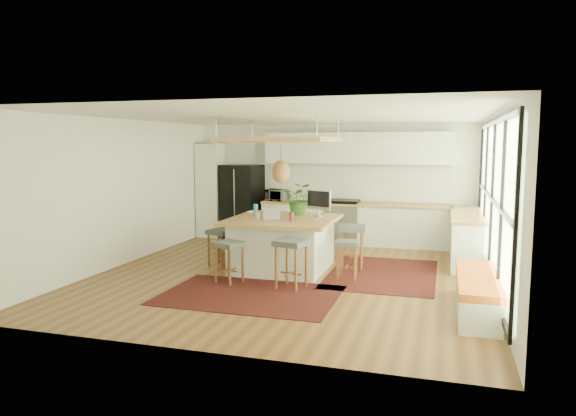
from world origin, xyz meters
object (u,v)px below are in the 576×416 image
(stool_left_side, at_px, (220,246))
(monitor, at_px, (319,202))
(laptop, at_px, (272,214))
(stool_right_back, at_px, (352,249))
(island_plant, at_px, (299,202))
(microwave, at_px, (277,194))
(island, at_px, (283,244))
(stool_near_left, at_px, (229,262))
(fridge, at_px, (242,199))
(stool_right_front, at_px, (347,258))
(stool_near_right, at_px, (291,266))

(stool_left_side, bearing_deg, monitor, 14.40)
(laptop, bearing_deg, stool_right_back, 14.95)
(island_plant, bearing_deg, monitor, -18.40)
(microwave, bearing_deg, stool_left_side, -81.00)
(island, height_order, stool_right_back, island)
(monitor, height_order, island_plant, monitor)
(stool_left_side, xyz_separation_m, microwave, (0.22, 2.78, 0.74))
(island, distance_m, stool_near_left, 1.28)
(island, bearing_deg, fridge, 123.82)
(stool_right_back, distance_m, microwave, 3.26)
(fridge, distance_m, stool_near_left, 4.21)
(stool_right_back, xyz_separation_m, stool_left_side, (-2.38, -0.45, 0.00))
(stool_left_side, height_order, laptop, laptop)
(stool_right_front, distance_m, stool_left_side, 2.45)
(stool_near_left, bearing_deg, stool_left_side, 120.29)
(monitor, relative_size, island_plant, 0.88)
(stool_right_front, relative_size, island_plant, 1.09)
(fridge, relative_size, island_plant, 2.94)
(stool_right_back, bearing_deg, laptop, -149.71)
(island, distance_m, island_plant, 0.90)
(stool_near_left, height_order, monitor, monitor)
(island_plant, bearing_deg, island, -106.16)
(stool_left_side, bearing_deg, stool_right_back, 10.72)
(laptop, bearing_deg, fridge, 104.29)
(stool_near_right, distance_m, monitor, 1.79)
(stool_right_front, height_order, stool_left_side, stool_left_side)
(stool_left_side, height_order, microwave, microwave)
(island, height_order, microwave, microwave)
(monitor, distance_m, microwave, 2.79)
(stool_right_back, bearing_deg, fridge, 142.04)
(stool_near_left, distance_m, laptop, 1.17)
(stool_left_side, xyz_separation_m, monitor, (1.76, 0.45, 0.83))
(stool_near_left, relative_size, stool_right_front, 1.05)
(stool_near_left, bearing_deg, island, 64.71)
(island, distance_m, monitor, 1.01)
(monitor, height_order, microwave, monitor)
(stool_left_side, distance_m, island_plant, 1.68)
(stool_near_right, height_order, island_plant, island_plant)
(fridge, relative_size, stool_right_front, 2.71)
(island_plant, bearing_deg, fridge, 132.13)
(stool_near_left, relative_size, stool_near_right, 0.89)
(stool_near_right, distance_m, stool_right_front, 1.09)
(microwave, bearing_deg, stool_right_back, -33.65)
(microwave, bearing_deg, stool_near_left, -70.14)
(stool_right_front, bearing_deg, fridge, 134.55)
(stool_right_back, height_order, laptop, laptop)
(stool_right_back, distance_m, stool_left_side, 2.42)
(stool_right_front, bearing_deg, monitor, 130.92)
(fridge, relative_size, microwave, 3.58)
(laptop, xyz_separation_m, monitor, (0.66, 0.75, 0.14))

